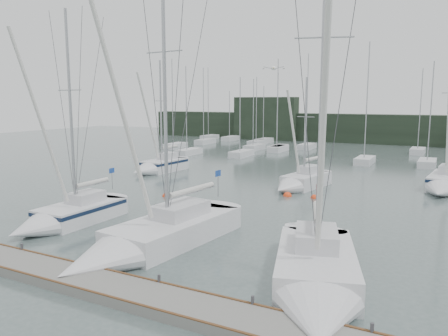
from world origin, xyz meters
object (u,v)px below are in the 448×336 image
Objects in this scene: sailboat_near_center at (142,243)px; sailboat_near_right at (317,284)px; buoy_c at (166,196)px; sailboat_mid_a at (157,167)px; sailboat_mid_d at (445,184)px; buoy_a at (214,205)px; buoy_d at (287,196)px; sailboat_mid_c at (298,183)px; buoy_b at (314,198)px; sailboat_near_left at (62,218)px.

sailboat_near_center is 8.98m from sailboat_near_right.
sailboat_near_right is 30.08× the size of buoy_c.
sailboat_mid_d is at bearing 11.38° from sailboat_mid_a.
buoy_d is (3.68, 5.19, 0.00)m from buoy_a.
sailboat_mid_a reaches higher than sailboat_mid_c.
buoy_a is (12.13, -9.53, -0.62)m from sailboat_mid_a.
buoy_b is at bearing 24.92° from buoy_c.
sailboat_near_center reaches higher than buoy_c.
buoy_b is (5.73, 5.47, 0.00)m from buoy_a.
sailboat_near_center is 12.88m from buoy_c.
buoy_c is at bearing -141.40° from sailboat_mid_d.
buoy_b is at bearing -8.79° from sailboat_mid_a.
sailboat_mid_d is 13.36m from buoy_d.
sailboat_near_right reaches higher than sailboat_mid_d.
buoy_d is (8.95, 14.23, -0.56)m from sailboat_near_left.
sailboat_mid_a is 20.89× the size of buoy_a.
buoy_d is (1.88, 15.68, -0.57)m from sailboat_near_center.
sailboat_near_left reaches higher than buoy_d.
sailboat_near_center is 1.01× the size of sailboat_near_right.
sailboat_mid_a is 22.31× the size of buoy_c.
sailboat_near_left is 1.35× the size of sailboat_mid_c.
sailboat_near_right is 20.73m from sailboat_mid_c.
sailboat_mid_d is 19.49m from buoy_a.
buoy_d is (-7.06, 16.55, -0.60)m from sailboat_near_right.
sailboat_near_center is at bearing -51.14° from sailboat_mid_a.
sailboat_near_center is (7.08, -1.45, 0.02)m from sailboat_near_left.
buoy_b is 1.02× the size of buoy_c.
sailboat_near_left is 16.82m from buoy_d.
buoy_c is at bearing -155.08° from buoy_b.
buoy_b is (2.14, -2.63, -0.54)m from sailboat_mid_c.
buoy_a is at bearing -136.36° from buoy_b.
sailboat_mid_a is 15.44m from buoy_a.
buoy_d is (-10.85, -7.78, -0.61)m from sailboat_mid_d.
sailboat_mid_d is 11.58m from buoy_b.
sailboat_near_right is 25.17× the size of buoy_d.
buoy_b reaches higher than buoy_c.
sailboat_mid_d is at bearing 34.78° from sailboat_mid_c.
sailboat_mid_a is 26.88m from sailboat_mid_d.
sailboat_near_left is 7.22m from sailboat_near_center.
sailboat_mid_d is at bearing 35.62° from buoy_d.
sailboat_mid_c is 15.27× the size of buoy_d.
sailboat_mid_d is (26.66, 3.44, -0.01)m from sailboat_mid_a.
sailboat_near_center reaches higher than sailboat_near_right.
buoy_d is at bearing -11.32° from sailboat_mid_a.
buoy_b is 2.07m from buoy_d.
sailboat_mid_c is at bearing 93.15° from sailboat_near_right.
buoy_a is (-1.80, 10.49, -0.57)m from sailboat_near_center.
sailboat_mid_a is at bearing 167.18° from buoy_b.
buoy_d is at bearing -138.50° from sailboat_mid_d.
sailboat_near_right reaches higher than sailboat_mid_a.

